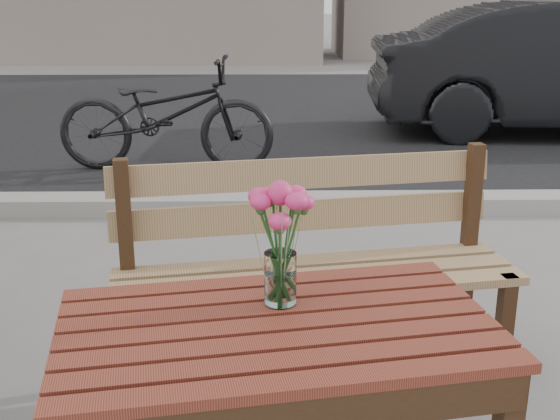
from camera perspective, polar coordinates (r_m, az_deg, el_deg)
name	(u,v)px	position (r m, az deg, el deg)	size (l,w,h in m)	color
street	(277,144)	(6.89, -0.23, 5.36)	(30.00, 8.12, 0.12)	black
main_table	(277,362)	(1.87, -0.22, -12.23)	(1.21, 0.84, 0.69)	#581F17
main_bench	(311,245)	(2.67, 2.50, -2.84)	(1.56, 0.70, 0.94)	#8F6F4A
main_vase	(280,229)	(1.84, 0.02, -1.53)	(0.19, 0.19, 0.34)	white
bicycle	(165,114)	(6.02, -9.31, 7.67)	(0.64, 1.82, 0.96)	black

